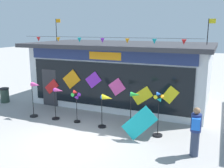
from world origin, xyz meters
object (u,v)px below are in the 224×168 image
object	(u,v)px
wind_spinner_far_left	(35,94)
wind_spinner_left	(58,99)
wind_spinner_center_right	(106,104)
person_mid_plaza	(196,131)
wind_spinner_far_right	(158,111)
wind_spinner_right	(133,108)
display_kite_on_ground	(139,123)
kite_shop_building	(122,72)
wind_spinner_center_left	(76,100)
trash_bin	(5,95)

from	to	relation	value
wind_spinner_far_left	wind_spinner_left	xyz separation A→B (m)	(1.18, 0.13, -0.16)
wind_spinner_center_right	person_mid_plaza	distance (m)	3.87
wind_spinner_far_right	person_mid_plaza	size ratio (longest dim) A/B	1.07
wind_spinner_far_left	wind_spinner_center_right	size ratio (longest dim) A/B	1.17
wind_spinner_left	wind_spinner_right	world-z (taller)	wind_spinner_right
wind_spinner_center_right	display_kite_on_ground	bearing A→B (deg)	-19.62
wind_spinner_right	person_mid_plaza	world-z (taller)	wind_spinner_right
wind_spinner_far_right	display_kite_on_ground	size ratio (longest dim) A/B	1.43
kite_shop_building	wind_spinner_left	xyz separation A→B (m)	(-1.62, -3.97, -0.73)
wind_spinner_center_left	display_kite_on_ground	distance (m)	3.24
wind_spinner_right	wind_spinner_far_right	bearing A→B (deg)	0.01
kite_shop_building	wind_spinner_center_left	xyz separation A→B (m)	(-0.65, -3.94, -0.69)
wind_spinner_left	display_kite_on_ground	distance (m)	4.18
kite_shop_building	wind_spinner_far_right	xyz separation A→B (m)	(3.06, -3.98, -0.67)
wind_spinner_far_right	display_kite_on_ground	bearing A→B (deg)	-132.05
wind_spinner_center_left	display_kite_on_ground	bearing A→B (deg)	-11.71
kite_shop_building	wind_spinner_far_left	size ratio (longest dim) A/B	5.70
kite_shop_building	wind_spinner_far_left	world-z (taller)	kite_shop_building
wind_spinner_far_left	person_mid_plaza	bearing A→B (deg)	-7.47
wind_spinner_center_right	display_kite_on_ground	world-z (taller)	wind_spinner_center_right
wind_spinner_center_right	wind_spinner_center_left	bearing A→B (deg)	177.65
wind_spinner_center_right	display_kite_on_ground	xyz separation A→B (m)	(1.66, -0.59, -0.39)
wind_spinner_left	trash_bin	size ratio (longest dim) A/B	1.79
wind_spinner_right	wind_spinner_far_right	size ratio (longest dim) A/B	0.94
kite_shop_building	wind_spinner_far_right	size ratio (longest dim) A/B	5.39
wind_spinner_right	wind_spinner_left	bearing A→B (deg)	179.89
wind_spinner_left	wind_spinner_center_right	size ratio (longest dim) A/B	1.03
wind_spinner_center_right	wind_spinner_far_right	size ratio (longest dim) A/B	0.81
wind_spinner_left	person_mid_plaza	distance (m)	6.27
wind_spinner_far_left	wind_spinner_right	distance (m)	4.84
wind_spinner_center_right	person_mid_plaza	world-z (taller)	person_mid_plaza
kite_shop_building	trash_bin	distance (m)	6.85
wind_spinner_center_left	wind_spinner_far_right	size ratio (longest dim) A/B	0.83
wind_spinner_far_left	wind_spinner_right	bearing A→B (deg)	1.42
wind_spinner_center_left	person_mid_plaza	size ratio (longest dim) A/B	0.89
wind_spinner_center_right	display_kite_on_ground	size ratio (longest dim) A/B	1.16
wind_spinner_far_right	trash_bin	distance (m)	9.27
wind_spinner_center_left	wind_spinner_right	xyz separation A→B (m)	(2.69, -0.04, -0.02)
wind_spinner_center_left	wind_spinner_center_right	size ratio (longest dim) A/B	1.03
wind_spinner_far_left	kite_shop_building	bearing A→B (deg)	55.67
wind_spinner_far_left	wind_spinner_center_left	bearing A→B (deg)	4.19
wind_spinner_left	wind_spinner_far_right	xyz separation A→B (m)	(4.68, -0.01, 0.06)
trash_bin	display_kite_on_ground	size ratio (longest dim) A/B	0.67
kite_shop_building	display_kite_on_ground	bearing A→B (deg)	-61.39
person_mid_plaza	trash_bin	xyz separation A→B (m)	(-10.68, 2.26, -0.46)
wind_spinner_center_right	kite_shop_building	bearing A→B (deg)	101.90
wind_spinner_far_right	person_mid_plaza	bearing A→B (deg)	-35.93
person_mid_plaza	trash_bin	world-z (taller)	person_mid_plaza
wind_spinner_center_right	wind_spinner_right	bearing A→B (deg)	1.13
wind_spinner_far_left	wind_spinner_left	world-z (taller)	wind_spinner_far_left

